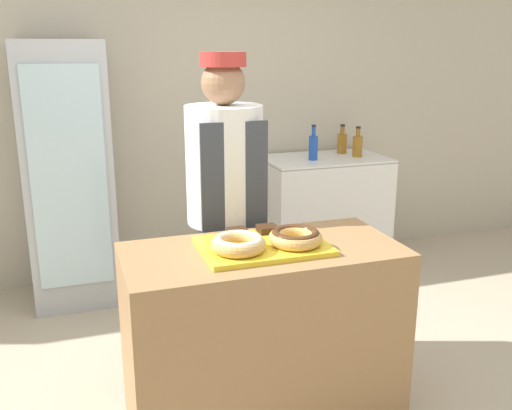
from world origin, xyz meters
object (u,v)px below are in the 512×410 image
object	(u,v)px
bottle_blue	(313,146)
brownie_back_right	(267,229)
donut_chocolate_glaze	(296,237)
chest_freezer	(323,212)
serving_tray	(263,246)
donut_light_glaze	(238,243)
bottle_amber_b	(357,145)
brownie_back_left	(238,232)
beverage_fridge	(69,176)
baker_person	(225,209)
bottle_amber	(342,142)

from	to	relation	value
bottle_blue	brownie_back_right	bearing A→B (deg)	-121.11
donut_chocolate_glaze	chest_freezer	xyz separation A→B (m)	(1.01, 1.83, -0.48)
serving_tray	donut_light_glaze	xyz separation A→B (m)	(-0.13, -0.06, 0.05)
bottle_blue	bottle_amber_b	world-z (taller)	bottle_blue
brownie_back_left	beverage_fridge	xyz separation A→B (m)	(-0.74, 1.61, -0.02)
baker_person	bottle_blue	xyz separation A→B (m)	(1.03, 1.13, 0.11)
baker_person	beverage_fridge	size ratio (longest dim) A/B	0.96
brownie_back_left	chest_freezer	xyz separation A→B (m)	(1.22, 1.62, -0.46)
serving_tray	bottle_amber_b	bearing A→B (deg)	50.69
brownie_back_right	bottle_amber_b	xyz separation A→B (m)	(1.33, 1.57, 0.09)
donut_chocolate_glaze	brownie_back_right	world-z (taller)	donut_chocolate_glaze
serving_tray	bottle_amber	world-z (taller)	bottle_amber
brownie_back_right	bottle_blue	world-z (taller)	bottle_blue
chest_freezer	bottle_amber_b	xyz separation A→B (m)	(0.26, -0.05, 0.55)
brownie_back_left	chest_freezer	distance (m)	2.08
donut_light_glaze	bottle_amber	xyz separation A→B (m)	(1.49, 1.95, 0.06)
brownie_back_left	bottle_blue	bearing A→B (deg)	55.03
chest_freezer	bottle_amber_b	distance (m)	0.61
brownie_back_right	bottle_amber_b	bearing A→B (deg)	49.65
donut_light_glaze	bottle_amber_b	distance (m)	2.35
donut_light_glaze	bottle_blue	distance (m)	2.10
brownie_back_left	bottle_amber	bearing A→B (deg)	50.59
brownie_back_left	serving_tray	bearing A→B (deg)	-63.58
donut_chocolate_glaze	bottle_amber_b	world-z (taller)	bottle_amber_b
bottle_amber_b	serving_tray	bearing A→B (deg)	-129.31
donut_light_glaze	donut_chocolate_glaze	distance (m)	0.27
donut_chocolate_glaze	beverage_fridge	bearing A→B (deg)	117.45
beverage_fridge	donut_chocolate_glaze	bearing A→B (deg)	-62.55
brownie_back_left	beverage_fridge	bearing A→B (deg)	114.56
bottle_amber_b	chest_freezer	bearing A→B (deg)	168.61
bottle_blue	brownie_back_left	bearing A→B (deg)	-124.97
serving_tray	donut_chocolate_glaze	world-z (taller)	donut_chocolate_glaze
baker_person	serving_tray	bearing A→B (deg)	-88.39
brownie_back_left	bottle_amber_b	size ratio (longest dim) A/B	0.37
brownie_back_left	chest_freezer	world-z (taller)	brownie_back_left
bottle_amber	bottle_amber_b	size ratio (longest dim) A/B	0.98
serving_tray	donut_chocolate_glaze	xyz separation A→B (m)	(0.13, -0.06, 0.05)
chest_freezer	bottle_blue	distance (m)	0.58
beverage_fridge	bottle_blue	bearing A→B (deg)	-1.85
brownie_back_right	bottle_amber_b	world-z (taller)	bottle_amber_b
brownie_back_left	brownie_back_right	bearing A→B (deg)	0.00
donut_light_glaze	beverage_fridge	distance (m)	1.94
brownie_back_right	donut_chocolate_glaze	bearing A→B (deg)	-73.97
brownie_back_left	brownie_back_right	distance (m)	0.15
chest_freezer	baker_person	bearing A→B (deg)	-134.21
serving_tray	bottle_amber	bearing A→B (deg)	54.36
bottle_amber	bottle_amber_b	distance (m)	0.18
serving_tray	bottle_blue	distance (m)	1.99
chest_freezer	beverage_fridge	bearing A→B (deg)	-179.81
brownie_back_left	beverage_fridge	world-z (taller)	beverage_fridge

